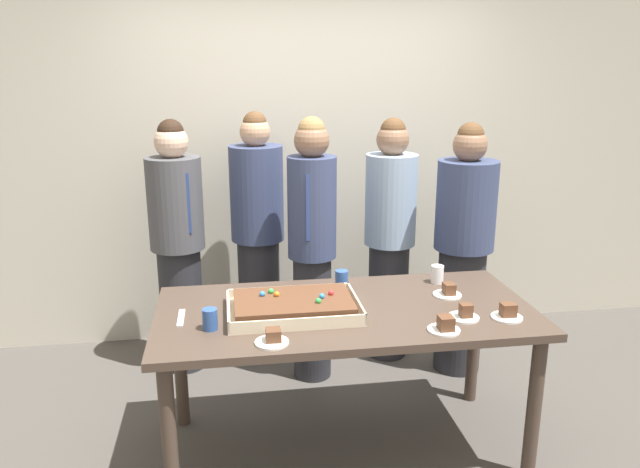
% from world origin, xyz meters
% --- Properties ---
extents(ground_plane, '(12.00, 12.00, 0.00)m').
position_xyz_m(ground_plane, '(0.00, 0.00, 0.00)').
color(ground_plane, '#4C4742').
extents(interior_back_panel, '(8.00, 0.12, 3.00)m').
position_xyz_m(interior_back_panel, '(0.00, 1.60, 1.50)').
color(interior_back_panel, beige).
rests_on(interior_back_panel, ground_plane).
extents(party_table, '(1.87, 0.90, 0.80)m').
position_xyz_m(party_table, '(0.00, 0.00, 0.71)').
color(party_table, '#47382D').
rests_on(party_table, ground_plane).
extents(sheet_cake, '(0.64, 0.43, 0.10)m').
position_xyz_m(sheet_cake, '(-0.26, -0.01, 0.83)').
color(sheet_cake, beige).
rests_on(sheet_cake, party_table).
extents(plated_slice_near_left, '(0.15, 0.15, 0.07)m').
position_xyz_m(plated_slice_near_left, '(0.40, -0.33, 0.82)').
color(plated_slice_near_left, white).
rests_on(plated_slice_near_left, party_table).
extents(plated_slice_near_right, '(0.15, 0.15, 0.06)m').
position_xyz_m(plated_slice_near_right, '(-0.39, -0.33, 0.82)').
color(plated_slice_near_right, white).
rests_on(plated_slice_near_right, party_table).
extents(plated_slice_far_left, '(0.15, 0.15, 0.07)m').
position_xyz_m(plated_slice_far_left, '(0.57, 0.09, 0.82)').
color(plated_slice_far_left, white).
rests_on(plated_slice_far_left, party_table).
extents(plated_slice_far_right, '(0.15, 0.15, 0.07)m').
position_xyz_m(plated_slice_far_right, '(0.54, -0.21, 0.82)').
color(plated_slice_far_right, white).
rests_on(plated_slice_far_right, party_table).
extents(plated_slice_center_front, '(0.15, 0.15, 0.07)m').
position_xyz_m(plated_slice_center_front, '(0.75, -0.23, 0.82)').
color(plated_slice_center_front, white).
rests_on(plated_slice_center_front, party_table).
extents(drink_cup_nearest, '(0.07, 0.07, 0.10)m').
position_xyz_m(drink_cup_nearest, '(-0.66, -0.15, 0.85)').
color(drink_cup_nearest, '#2D5199').
rests_on(drink_cup_nearest, party_table).
extents(drink_cup_middle, '(0.07, 0.07, 0.10)m').
position_xyz_m(drink_cup_middle, '(0.03, 0.29, 0.85)').
color(drink_cup_middle, '#2D5199').
rests_on(drink_cup_middle, party_table).
extents(drink_cup_far_end, '(0.07, 0.07, 0.10)m').
position_xyz_m(drink_cup_far_end, '(0.58, 0.29, 0.85)').
color(drink_cup_far_end, white).
rests_on(drink_cup_far_end, party_table).
extents(cake_server_utensil, '(0.03, 0.20, 0.01)m').
position_xyz_m(cake_server_utensil, '(-0.80, 0.00, 0.80)').
color(cake_server_utensil, silver).
rests_on(cake_server_utensil, party_table).
extents(person_serving_front, '(0.34, 0.34, 1.65)m').
position_xyz_m(person_serving_front, '(0.51, 1.04, 0.86)').
color(person_serving_front, '#28282D').
rests_on(person_serving_front, ground_plane).
extents(person_green_shirt_behind, '(0.30, 0.30, 1.68)m').
position_xyz_m(person_green_shirt_behind, '(-0.05, 0.82, 0.89)').
color(person_green_shirt_behind, '#28282D').
rests_on(person_green_shirt_behind, ground_plane).
extents(person_striped_tie_right, '(0.35, 0.35, 1.65)m').
position_xyz_m(person_striped_tie_right, '(-0.89, 1.08, 0.86)').
color(person_striped_tie_right, '#28282D').
rests_on(person_striped_tie_right, ground_plane).
extents(person_far_right_suit, '(0.38, 0.38, 1.64)m').
position_xyz_m(person_far_right_suit, '(0.92, 0.77, 0.84)').
color(person_far_right_suit, '#28282D').
rests_on(person_far_right_suit, ground_plane).
extents(person_left_edge_reaching, '(0.35, 0.35, 1.68)m').
position_xyz_m(person_left_edge_reaching, '(-0.37, 1.19, 0.87)').
color(person_left_edge_reaching, '#28282D').
rests_on(person_left_edge_reaching, ground_plane).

